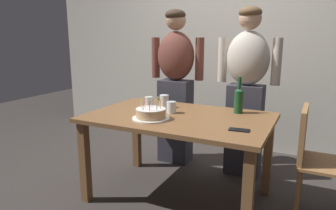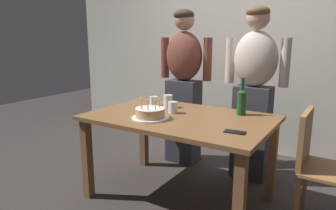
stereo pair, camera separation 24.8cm
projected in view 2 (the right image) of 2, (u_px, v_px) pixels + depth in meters
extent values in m
plane|color=#332D2B|center=(179.00, 197.00, 2.72)|extent=(10.00, 10.00, 0.00)
cube|color=beige|center=(244.00, 44.00, 3.72)|extent=(5.20, 0.10, 2.60)
cube|color=brown|center=(179.00, 118.00, 2.56)|extent=(1.50, 0.96, 0.03)
cube|color=brown|center=(87.00, 159.00, 2.66)|extent=(0.07, 0.07, 0.70)
cube|color=brown|center=(239.00, 203.00, 1.95)|extent=(0.07, 0.07, 0.70)
cube|color=brown|center=(144.00, 134.00, 3.33)|extent=(0.07, 0.07, 0.70)
cube|color=brown|center=(272.00, 160.00, 2.63)|extent=(0.07, 0.07, 0.70)
cylinder|color=white|center=(150.00, 118.00, 2.47)|extent=(0.30, 0.30, 0.01)
cylinder|color=tan|center=(150.00, 113.00, 2.46)|extent=(0.24, 0.24, 0.07)
cylinder|color=silver|center=(150.00, 108.00, 2.45)|extent=(0.24, 0.24, 0.01)
cylinder|color=#93B7DB|center=(155.00, 105.00, 2.38)|extent=(0.01, 0.01, 0.07)
sphere|color=#F9C64C|center=(155.00, 100.00, 2.37)|extent=(0.01, 0.01, 0.01)
cylinder|color=#EAB266|center=(159.00, 104.00, 2.43)|extent=(0.01, 0.01, 0.07)
sphere|color=#F9C64C|center=(159.00, 99.00, 2.42)|extent=(0.01, 0.01, 0.01)
cylinder|color=#EAB266|center=(158.00, 102.00, 2.49)|extent=(0.01, 0.01, 0.07)
sphere|color=#F9C64C|center=(158.00, 97.00, 2.48)|extent=(0.01, 0.01, 0.01)
cylinder|color=pink|center=(152.00, 102.00, 2.52)|extent=(0.01, 0.01, 0.07)
sphere|color=#F9C64C|center=(152.00, 96.00, 2.51)|extent=(0.01, 0.01, 0.01)
cylinder|color=pink|center=(145.00, 102.00, 2.50)|extent=(0.01, 0.01, 0.07)
sphere|color=#F9C64C|center=(145.00, 97.00, 2.49)|extent=(0.01, 0.01, 0.01)
cylinder|color=beige|center=(141.00, 103.00, 2.46)|extent=(0.01, 0.01, 0.07)
sphere|color=#F9C64C|center=(141.00, 98.00, 2.45)|extent=(0.01, 0.01, 0.01)
cylinder|color=#EAB266|center=(142.00, 105.00, 2.40)|extent=(0.01, 0.01, 0.07)
sphere|color=#F9C64C|center=(142.00, 99.00, 2.39)|extent=(0.01, 0.01, 0.01)
cylinder|color=pink|center=(148.00, 106.00, 2.37)|extent=(0.01, 0.01, 0.07)
sphere|color=#F9C64C|center=(148.00, 100.00, 2.36)|extent=(0.01, 0.01, 0.01)
cylinder|color=silver|center=(154.00, 101.00, 2.93)|extent=(0.08, 0.08, 0.09)
cylinder|color=silver|center=(168.00, 101.00, 2.84)|extent=(0.08, 0.08, 0.12)
cylinder|color=silver|center=(173.00, 107.00, 2.64)|extent=(0.08, 0.08, 0.10)
cylinder|color=#194723|center=(242.00, 104.00, 2.57)|extent=(0.08, 0.08, 0.19)
cone|color=#194723|center=(242.00, 91.00, 2.55)|extent=(0.08, 0.08, 0.03)
cylinder|color=#194723|center=(243.00, 83.00, 2.53)|extent=(0.03, 0.03, 0.10)
cube|color=black|center=(235.00, 132.00, 2.11)|extent=(0.15, 0.08, 0.01)
cube|color=#33333D|center=(183.00, 121.00, 3.43)|extent=(0.34, 0.23, 0.92)
ellipsoid|color=brown|center=(184.00, 56.00, 3.27)|extent=(0.41, 0.27, 0.52)
sphere|color=tan|center=(185.00, 20.00, 3.19)|extent=(0.21, 0.21, 0.21)
ellipsoid|color=#38281E|center=(184.00, 15.00, 3.17)|extent=(0.21, 0.21, 0.12)
cylinder|color=brown|center=(208.00, 59.00, 3.16)|extent=(0.09, 0.09, 0.44)
cylinder|color=brown|center=(165.00, 58.00, 3.44)|extent=(0.09, 0.09, 0.44)
cube|color=#33333D|center=(251.00, 133.00, 3.03)|extent=(0.34, 0.23, 0.92)
ellipsoid|color=beige|center=(256.00, 59.00, 2.87)|extent=(0.41, 0.27, 0.52)
sphere|color=tan|center=(258.00, 18.00, 2.79)|extent=(0.21, 0.21, 0.21)
ellipsoid|color=brown|center=(258.00, 12.00, 2.77)|extent=(0.21, 0.21, 0.12)
cylinder|color=beige|center=(285.00, 63.00, 2.77)|extent=(0.09, 0.09, 0.44)
cylinder|color=beige|center=(230.00, 60.00, 3.04)|extent=(0.09, 0.09, 0.44)
cube|color=olive|center=(331.00, 171.00, 2.16)|extent=(0.42, 0.42, 0.02)
cube|color=olive|center=(305.00, 138.00, 2.21)|extent=(0.04, 0.40, 0.40)
cylinder|color=olive|center=(296.00, 206.00, 2.15)|extent=(0.04, 0.04, 0.45)
cylinder|color=olive|center=(305.00, 185.00, 2.45)|extent=(0.04, 0.04, 0.45)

